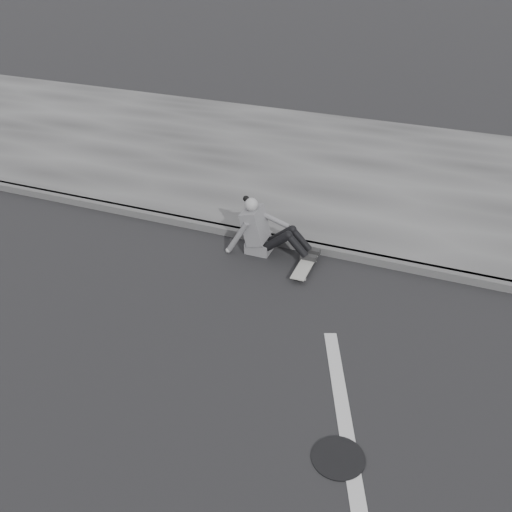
{
  "coord_description": "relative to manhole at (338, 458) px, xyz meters",
  "views": [
    {
      "loc": [
        2.62,
        -4.59,
        4.52
      ],
      "look_at": [
        0.26,
        1.38,
        0.5
      ],
      "focal_mm": 40.0,
      "sensor_mm": 36.0,
      "label": 1
    }
  ],
  "objects": [
    {
      "name": "curb",
      "position": [
        -2.03,
        3.55,
        0.05
      ],
      "size": [
        24.0,
        0.16,
        0.12
      ],
      "primitive_type": "cube",
      "color": "#434343",
      "rests_on": "ground"
    },
    {
      "name": "sidewalk",
      "position": [
        -2.03,
        6.57,
        0.05
      ],
      "size": [
        24.0,
        6.0,
        0.12
      ],
      "primitive_type": "cube",
      "color": "#3E3E3E",
      "rests_on": "ground"
    },
    {
      "name": "manhole",
      "position": [
        0.0,
        0.0,
        0.0
      ],
      "size": [
        0.52,
        0.52,
        0.01
      ],
      "primitive_type": "cylinder",
      "color": "black",
      "rests_on": "ground"
    },
    {
      "name": "ground",
      "position": [
        -2.03,
        0.97,
        -0.01
      ],
      "size": [
        80.0,
        80.0,
        0.0
      ],
      "primitive_type": "plane",
      "color": "black",
      "rests_on": "ground"
    },
    {
      "name": "skateboard",
      "position": [
        -1.27,
        3.0,
        0.07
      ],
      "size": [
        0.2,
        0.78,
        0.09
      ],
      "color": "#A1A19C",
      "rests_on": "ground"
    },
    {
      "name": "seated_woman",
      "position": [
        -2.01,
        3.25,
        0.35
      ],
      "size": [
        1.38,
        0.46,
        0.88
      ],
      "color": "#575759",
      "rests_on": "ground"
    }
  ]
}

